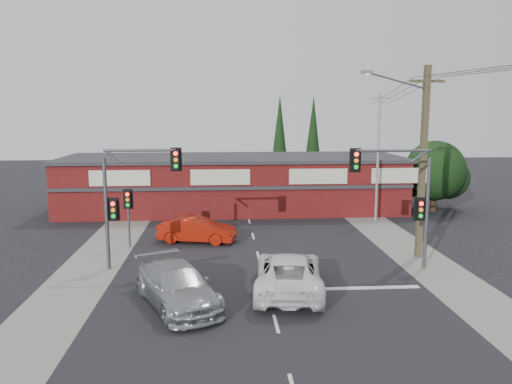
{
  "coord_description": "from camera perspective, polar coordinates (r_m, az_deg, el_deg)",
  "views": [
    {
      "loc": [
        -1.94,
        -22.07,
        7.66
      ],
      "look_at": [
        -0.18,
        3.0,
        3.62
      ],
      "focal_mm": 35.0,
      "sensor_mm": 36.0,
      "label": 1
    }
  ],
  "objects": [
    {
      "name": "utility_pole",
      "position": [
        27.19,
        18.3,
        3.9
      ],
      "size": [
        4.38,
        0.59,
        10.0
      ],
      "color": "#4E472C",
      "rests_on": "ground"
    },
    {
      "name": "steel_pole",
      "position": [
        35.91,
        13.76,
        4.16
      ],
      "size": [
        1.2,
        0.16,
        9.0
      ],
      "color": "gray",
      "rests_on": "ground"
    },
    {
      "name": "conifer_near",
      "position": [
        46.44,
        2.72,
        6.44
      ],
      "size": [
        1.8,
        1.8,
        9.25
      ],
      "color": "#2D2116",
      "rests_on": "ground"
    },
    {
      "name": "power_lines",
      "position": [
        22.24,
        24.47,
        11.89
      ],
      "size": [
        2.01,
        29.0,
        1.22
      ],
      "color": "black",
      "rests_on": "ground"
    },
    {
      "name": "silver_suv",
      "position": [
        20.47,
        -9.04,
        -10.52
      ],
      "size": [
        4.36,
        6.05,
        1.63
      ],
      "primitive_type": "imported",
      "rotation": [
        0.0,
        0.0,
        0.42
      ],
      "color": "#9B9EA0",
      "rests_on": "ground"
    },
    {
      "name": "shop_building",
      "position": [
        39.46,
        -2.62,
        1.08
      ],
      "size": [
        27.3,
        8.4,
        4.22
      ],
      "color": "#4F0F10",
      "rests_on": "ground"
    },
    {
      "name": "pedestal_signal",
      "position": [
        29.04,
        -14.4,
        -1.57
      ],
      "size": [
        0.55,
        0.27,
        3.38
      ],
      "color": "#47494C",
      "rests_on": "ground"
    },
    {
      "name": "stop_line",
      "position": [
        22.61,
        10.33,
        -10.78
      ],
      "size": [
        6.5,
        0.35,
        0.01
      ],
      "primitive_type": "cube",
      "color": "silver",
      "rests_on": "ground"
    },
    {
      "name": "traffic_mast_right",
      "position": [
        24.98,
        16.66,
        0.2
      ],
      "size": [
        3.96,
        0.27,
        5.97
      ],
      "color": "#47494C",
      "rests_on": "ground"
    },
    {
      "name": "conifer_far",
      "position": [
        48.94,
        6.54,
        6.53
      ],
      "size": [
        1.8,
        1.8,
        9.25
      ],
      "color": "#2D2116",
      "rests_on": "ground"
    },
    {
      "name": "verge_right",
      "position": [
        30.01,
        16.57,
        -6.02
      ],
      "size": [
        3.0,
        70.0,
        0.02
      ],
      "primitive_type": "cube",
      "color": "gray",
      "rests_on": "ground"
    },
    {
      "name": "road_strip",
      "position": [
        28.2,
        0.07,
        -6.61
      ],
      "size": [
        14.0,
        70.0,
        0.01
      ],
      "primitive_type": "cube",
      "color": "black",
      "rests_on": "ground"
    },
    {
      "name": "traffic_mast_left",
      "position": [
        24.77,
        -14.41,
        0.19
      ],
      "size": [
        3.77,
        0.27,
        5.97
      ],
      "color": "#47494C",
      "rests_on": "ground"
    },
    {
      "name": "tree_cluster",
      "position": [
        41.31,
        19.75,
        1.98
      ],
      "size": [
        5.9,
        5.1,
        5.5
      ],
      "color": "#2D2116",
      "rests_on": "ground"
    },
    {
      "name": "red_sedan",
      "position": [
        29.86,
        -6.76,
        -4.3
      ],
      "size": [
        4.82,
        2.55,
        1.51
      ],
      "primitive_type": "imported",
      "rotation": [
        0.0,
        0.0,
        1.35
      ],
      "color": "#A01809",
      "rests_on": "ground"
    },
    {
      "name": "ground",
      "position": [
        23.44,
        0.96,
        -9.93
      ],
      "size": [
        120.0,
        120.0,
        0.0
      ],
      "primitive_type": "plane",
      "color": "black",
      "rests_on": "ground"
    },
    {
      "name": "white_suv",
      "position": [
        21.74,
        3.75,
        -9.17
      ],
      "size": [
        3.51,
        6.33,
        1.68
      ],
      "primitive_type": "imported",
      "rotation": [
        0.0,
        0.0,
        3.02
      ],
      "color": "white",
      "rests_on": "ground"
    },
    {
      "name": "lane_dashes",
      "position": [
        33.29,
        -0.58,
        -4.14
      ],
      "size": [
        0.12,
        58.14,
        0.01
      ],
      "color": "silver",
      "rests_on": "ground"
    },
    {
      "name": "verge_left",
      "position": [
        28.89,
        -17.12,
        -6.63
      ],
      "size": [
        3.0,
        70.0,
        0.02
      ],
      "primitive_type": "cube",
      "color": "gray",
      "rests_on": "ground"
    }
  ]
}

